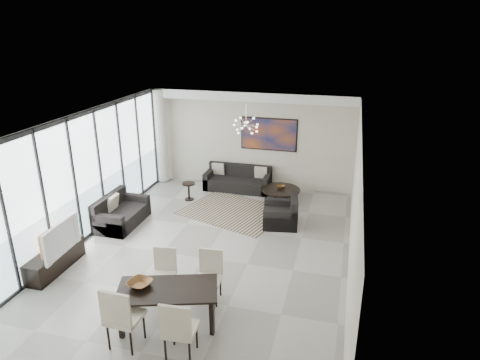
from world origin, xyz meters
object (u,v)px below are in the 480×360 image
(sofa_main, at_px, (238,182))
(television, at_px, (57,238))
(coffee_table, at_px, (281,194))
(dining_table, at_px, (168,293))
(tv_console, at_px, (55,260))

(sofa_main, bearing_deg, television, -113.15)
(sofa_main, bearing_deg, coffee_table, -23.59)
(coffee_table, relative_size, dining_table, 0.60)
(dining_table, bearing_deg, television, 162.00)
(tv_console, relative_size, television, 1.27)
(sofa_main, distance_m, dining_table, 6.22)
(sofa_main, xyz_separation_m, television, (-2.27, -5.30, 0.53))
(sofa_main, height_order, tv_console, sofa_main)
(tv_console, height_order, dining_table, dining_table)
(coffee_table, relative_size, sofa_main, 0.55)
(television, height_order, dining_table, television)
(sofa_main, bearing_deg, dining_table, -85.67)
(dining_table, bearing_deg, tv_console, 162.08)
(sofa_main, relative_size, tv_console, 1.36)
(tv_console, xyz_separation_m, dining_table, (2.90, -0.94, 0.36))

